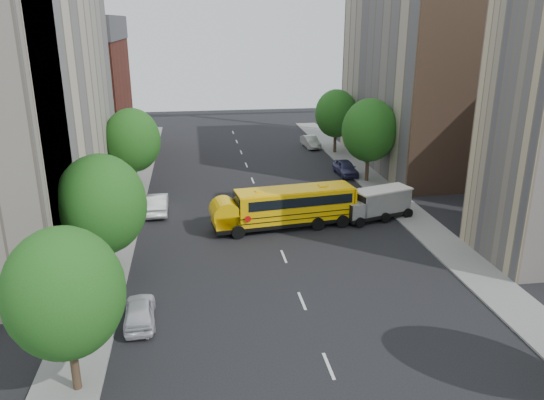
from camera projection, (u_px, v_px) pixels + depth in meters
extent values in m
plane|color=black|center=(279.00, 245.00, 37.29)|extent=(120.00, 120.00, 0.00)
cube|color=slate|center=(119.00, 227.00, 40.32)|extent=(3.00, 80.00, 0.12)
cube|color=slate|center=(407.00, 212.00, 43.59)|extent=(3.00, 80.00, 0.12)
cube|color=silver|center=(261.00, 200.00, 46.65)|extent=(0.15, 64.00, 0.01)
cube|color=#B9AE95|center=(13.00, 95.00, 37.15)|extent=(10.00, 26.00, 20.00)
cube|color=maroon|center=(79.00, 101.00, 58.87)|extent=(10.00, 15.00, 13.00)
cube|color=tan|center=(417.00, 80.00, 55.69)|extent=(10.00, 22.00, 18.00)
cube|color=brown|center=(469.00, 94.00, 45.39)|extent=(10.10, 0.30, 18.00)
cylinder|color=#38281C|center=(74.00, 363.00, 22.19)|extent=(0.36, 0.36, 2.70)
ellipsoid|color=#175416|center=(65.00, 293.00, 21.13)|extent=(4.80, 4.80, 5.52)
cylinder|color=#38281C|center=(108.00, 260.00, 31.52)|extent=(0.36, 0.36, 2.88)
ellipsoid|color=#175416|center=(102.00, 204.00, 30.39)|extent=(5.12, 5.12, 5.89)
cylinder|color=#38281C|center=(136.00, 177.00, 48.39)|extent=(0.36, 0.36, 2.81)
ellipsoid|color=#175416|center=(132.00, 140.00, 47.29)|extent=(4.99, 4.99, 5.74)
cylinder|color=#38281C|center=(367.00, 167.00, 51.49)|extent=(0.36, 0.36, 2.95)
ellipsoid|color=#175416|center=(369.00, 130.00, 50.33)|extent=(5.25, 5.25, 6.04)
cylinder|color=#38281C|center=(335.00, 142.00, 62.76)|extent=(0.36, 0.36, 2.74)
ellipsoid|color=#175416|center=(336.00, 114.00, 61.69)|extent=(4.86, 4.86, 5.59)
cube|color=black|center=(285.00, 220.00, 40.31)|extent=(11.19, 3.84, 0.29)
cube|color=#FFBE05|center=(294.00, 204.00, 40.08)|extent=(9.05, 3.53, 2.25)
cube|color=#FFBE05|center=(227.00, 219.00, 38.97)|extent=(2.03, 2.45, 0.98)
cube|color=black|center=(240.00, 203.00, 38.85)|extent=(0.77, 2.30, 1.18)
cube|color=#FFBE05|center=(294.00, 189.00, 39.71)|extent=(9.03, 3.33, 0.14)
cube|color=black|center=(296.00, 198.00, 39.97)|extent=(8.28, 3.49, 0.73)
cube|color=black|center=(294.00, 214.00, 40.33)|extent=(9.06, 3.58, 0.06)
cube|color=black|center=(294.00, 209.00, 40.21)|extent=(9.06, 3.58, 0.06)
cube|color=#FFBE05|center=(348.00, 199.00, 41.23)|extent=(0.45, 2.45, 2.25)
cube|color=#FFBE05|center=(260.00, 191.00, 39.00)|extent=(0.66, 0.66, 0.10)
cube|color=#FFBE05|center=(322.00, 186.00, 40.26)|extent=(0.66, 0.66, 0.10)
cylinder|color=#FFBE05|center=(226.00, 213.00, 38.81)|extent=(2.32, 2.49, 2.06)
cylinder|color=red|center=(249.00, 219.00, 38.00)|extent=(0.49, 0.10, 0.49)
cylinder|color=black|center=(239.00, 232.00, 38.23)|extent=(1.01, 0.41, 0.98)
cylinder|color=black|center=(233.00, 220.00, 40.46)|extent=(1.01, 0.41, 0.98)
cylinder|color=black|center=(317.00, 224.00, 39.77)|extent=(1.01, 0.41, 0.98)
cylinder|color=black|center=(306.00, 213.00, 42.00)|extent=(1.01, 0.41, 0.98)
cylinder|color=black|center=(341.00, 221.00, 40.27)|extent=(1.01, 0.41, 0.98)
cylinder|color=black|center=(329.00, 211.00, 42.50)|extent=(1.01, 0.41, 0.98)
cube|color=black|center=(376.00, 213.00, 42.00)|extent=(6.04, 3.52, 0.29)
cube|color=white|center=(382.00, 200.00, 41.87)|extent=(4.74, 3.04, 1.72)
cube|color=white|center=(354.00, 209.00, 40.90)|extent=(1.82, 2.13, 1.15)
cube|color=silver|center=(382.00, 190.00, 41.58)|extent=(4.95, 3.18, 0.11)
cylinder|color=black|center=(361.00, 222.00, 40.34)|extent=(0.84, 0.47, 0.80)
cylinder|color=black|center=(347.00, 214.00, 41.97)|extent=(0.84, 0.47, 0.80)
cylinder|color=black|center=(385.00, 218.00, 41.29)|extent=(0.84, 0.47, 0.80)
cylinder|color=black|center=(371.00, 210.00, 42.92)|extent=(0.84, 0.47, 0.80)
cylinder|color=black|center=(407.00, 214.00, 42.15)|extent=(0.84, 0.47, 0.80)
cylinder|color=black|center=(392.00, 206.00, 43.78)|extent=(0.84, 0.47, 0.80)
imported|color=silver|center=(140.00, 311.00, 27.45)|extent=(1.79, 4.01, 1.34)
imported|color=white|center=(157.00, 203.00, 43.33)|extent=(1.75, 4.84, 1.58)
imported|color=#383862|center=(345.00, 168.00, 53.95)|extent=(1.92, 4.47, 1.50)
imported|color=#ABAAA5|center=(311.00, 142.00, 65.76)|extent=(1.89, 4.43, 1.42)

